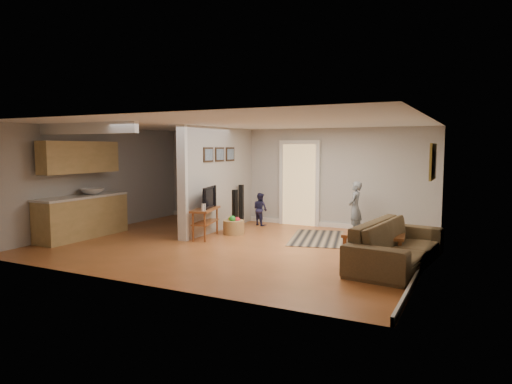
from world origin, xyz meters
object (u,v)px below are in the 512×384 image
coffee_table (374,239)px  speaker_right (241,205)px  sofa (396,266)px  child (355,234)px  toddler (260,225)px  speaker_left (235,211)px  toy_basket (234,226)px  tv_console (206,211)px

coffee_table → speaker_right: bearing=153.7°
sofa → coffee_table: size_ratio=2.23×
child → toddler: size_ratio=1.45×
sofa → speaker_left: speaker_left is taller
toddler → toy_basket: bearing=112.0°
speaker_right → toy_basket: 1.23m
sofa → speaker_left: bearing=77.4°
tv_console → toy_basket: (0.34, 0.67, -0.42)m
child → toddler: (-2.51, 0.11, 0.00)m
tv_console → speaker_right: (-0.06, 1.77, -0.07)m
tv_console → child: size_ratio=0.91×
child → sofa: bearing=30.1°
speaker_left → child: speaker_left is taller
toy_basket → child: (2.53, 1.26, -0.18)m
toy_basket → toddler: toy_basket is taller
speaker_left → speaker_right: bearing=124.9°
sofa → tv_console: tv_console is taller
sofa → speaker_right: 4.94m
sofa → toddler: 4.68m
tv_console → coffee_table: bearing=-16.6°
speaker_left → speaker_right: 1.03m
toy_basket → tv_console: bearing=-116.8°
speaker_left → child: 2.85m
speaker_right → coffee_table: bearing=-31.4°
toddler → speaker_right: bearing=54.3°
sofa → toy_basket: size_ratio=5.18×
coffee_table → speaker_right: size_ratio=1.08×
coffee_table → toy_basket: size_ratio=2.32×
speaker_right → tv_console: bearing=-93.1°
sofa → toy_basket: 4.10m
tv_console → speaker_right: 1.77m
sofa → coffee_table: bearing=52.1°
speaker_right → toddler: bearing=26.2°
tv_console → toddler: bearing=65.1°
speaker_right → toy_basket: (0.40, -1.11, -0.35)m
speaker_left → toddler: speaker_left is taller
tv_console → sofa: bearing=-22.9°
sofa → tv_console: bearing=88.9°
speaker_right → child: (2.93, 0.15, -0.53)m
coffee_table → child: 2.24m
toddler → coffee_table: bearing=170.6°
speaker_right → toddler: 0.72m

